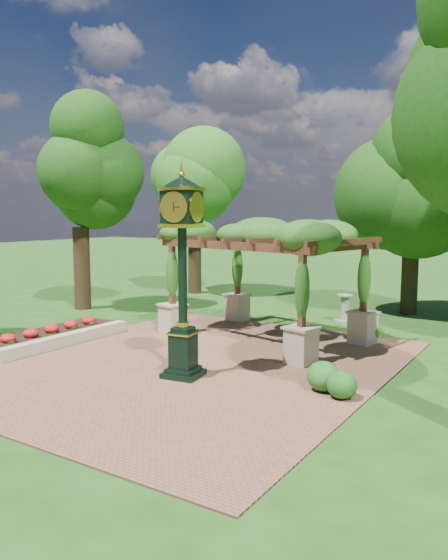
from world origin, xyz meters
The scene contains 13 objects.
ground centered at (0.00, 0.00, 0.00)m, with size 120.00×120.00×0.00m, color #1E4714.
brick_plaza centered at (0.00, 1.00, 0.02)m, with size 10.00×12.00×0.04m, color brown.
border_wall centered at (-4.60, 0.50, 0.20)m, with size 0.35×5.00×0.40m, color #C6B793.
flower_bed centered at (-5.50, 0.50, 0.18)m, with size 1.50×5.00×0.36m, color red.
pedestal_clock centered at (0.49, -0.20, 3.07)m, with size 1.15×1.15×5.13m.
pergola centered at (0.17, 4.68, 3.26)m, with size 6.99×5.15×3.98m.
sundial centered at (1.47, 8.78, 0.48)m, with size 0.79×0.79×1.09m.
shrub_front centered at (4.48, 0.38, 0.35)m, with size 0.69×0.69×0.62m, color #1B5518.
shrub_mid centered at (3.93, 0.65, 0.39)m, with size 0.78×0.78×0.70m, color #225A19.
shrub_back centered at (3.26, 6.08, 0.40)m, with size 0.81×0.81×0.73m, color #2A641D.
tree_west_near centered at (-9.31, 5.58, 6.27)m, with size 3.84×3.84×9.18m.
tree_west_far centered at (-7.95, 12.10, 5.55)m, with size 3.98×3.98×8.10m.
tree_north centered at (3.04, 12.00, 5.34)m, with size 4.43×4.43×7.77m.
Camera 1 is at (8.62, -10.99, 4.16)m, focal length 35.00 mm.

